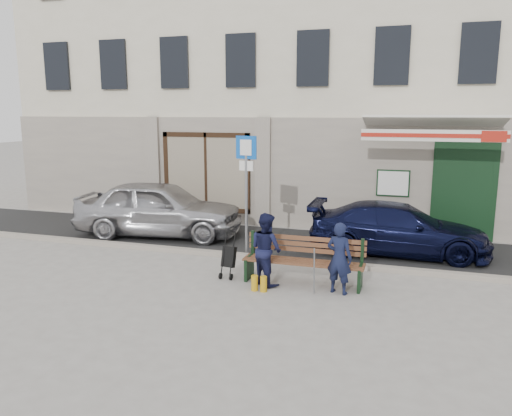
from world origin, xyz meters
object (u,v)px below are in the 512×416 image
at_px(parking_sign, 246,176).
at_px(woman, 266,249).
at_px(bench, 301,261).
at_px(man, 339,258).
at_px(car_silver, 159,208).
at_px(car_navy, 398,229).
at_px(stroller, 229,258).

bearing_deg(parking_sign, woman, -49.23).
relative_size(bench, woman, 1.67).
bearing_deg(man, woman, 11.78).
bearing_deg(man, car_silver, -13.59).
bearing_deg(parking_sign, car_navy, 31.52).
bearing_deg(man, bench, -6.46).
height_order(car_silver, car_navy, car_silver).
height_order(car_navy, man, man).
bearing_deg(car_silver, stroller, -139.45).
distance_m(car_navy, bench, 3.29).
bearing_deg(car_silver, man, -126.74).
bearing_deg(parking_sign, bench, -31.38).
distance_m(bench, woman, 0.74).
height_order(car_navy, bench, car_navy).
distance_m(car_silver, stroller, 4.09).
xyz_separation_m(woman, stroller, (-0.85, 0.16, -0.31)).
bearing_deg(stroller, car_navy, 47.79).
xyz_separation_m(bench, man, (0.80, -0.32, 0.23)).
bearing_deg(woman, parking_sign, -25.06).
bearing_deg(stroller, car_silver, 145.06).
height_order(car_navy, woman, woman).
height_order(parking_sign, bench, parking_sign).
bearing_deg(car_navy, man, 161.85).
bearing_deg(bench, stroller, -177.57).
relative_size(car_navy, man, 3.08).
height_order(car_navy, stroller, car_navy).
xyz_separation_m(parking_sign, woman, (0.98, -1.73, -1.19)).
xyz_separation_m(car_navy, woman, (-2.42, -2.99, 0.11)).
bearing_deg(car_silver, parking_sign, -119.26).
relative_size(parking_sign, stroller, 3.03).
xyz_separation_m(parking_sign, bench, (1.64, -1.50, -1.45)).
distance_m(parking_sign, stroller, 2.17).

